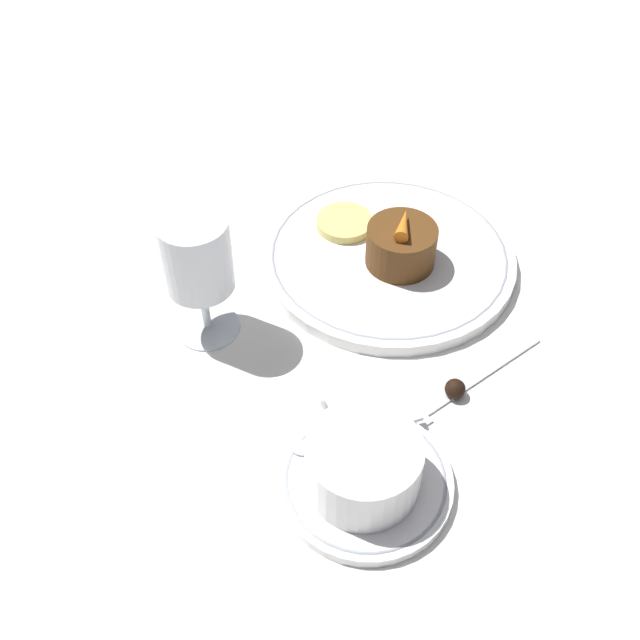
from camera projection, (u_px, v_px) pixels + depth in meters
name	position (u px, v px, depth m)	size (l,w,h in m)	color
ground_plane	(350.00, 289.00, 0.78)	(3.00, 3.00, 0.00)	white
dinner_plate	(389.00, 257.00, 0.80)	(0.27, 0.27, 0.01)	white
saucer	(365.00, 481.00, 0.61)	(0.14, 0.14, 0.01)	white
coffee_cup	(363.00, 463.00, 0.59)	(0.12, 0.09, 0.05)	white
spoon	(344.00, 437.00, 0.64)	(0.03, 0.12, 0.00)	silver
wine_glass	(198.00, 261.00, 0.67)	(0.06, 0.06, 0.13)	silver
fork	(446.00, 398.00, 0.68)	(0.05, 0.20, 0.01)	silver
dessert_cake	(399.00, 244.00, 0.77)	(0.07, 0.07, 0.04)	#563314
carrot_garnish	(402.00, 222.00, 0.75)	(0.04, 0.04, 0.01)	orange
pineapple_slice	(345.00, 223.00, 0.82)	(0.06, 0.06, 0.01)	#EFE075
chocolate_truffle	(455.00, 389.00, 0.68)	(0.02, 0.02, 0.02)	black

